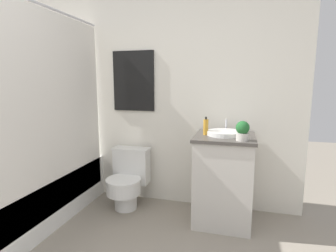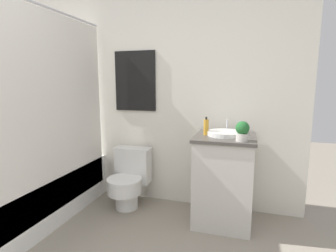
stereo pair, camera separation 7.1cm
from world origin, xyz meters
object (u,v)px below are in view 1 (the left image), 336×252
soap_bottle (206,127)px  potted_plant (242,131)px  toilet (128,179)px  sink (225,133)px

soap_bottle → potted_plant: soap_bottle is taller
toilet → potted_plant: size_ratio=3.69×
sink → toilet: bearing=178.6°
toilet → sink: (1.02, -0.03, 0.57)m
sink → potted_plant: potted_plant is taller
soap_bottle → potted_plant: bearing=-28.3°
sink → soap_bottle: (-0.18, -0.03, 0.06)m
potted_plant → soap_bottle: bearing=151.7°
toilet → sink: size_ratio=1.68×
toilet → soap_bottle: (0.84, -0.05, 0.62)m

